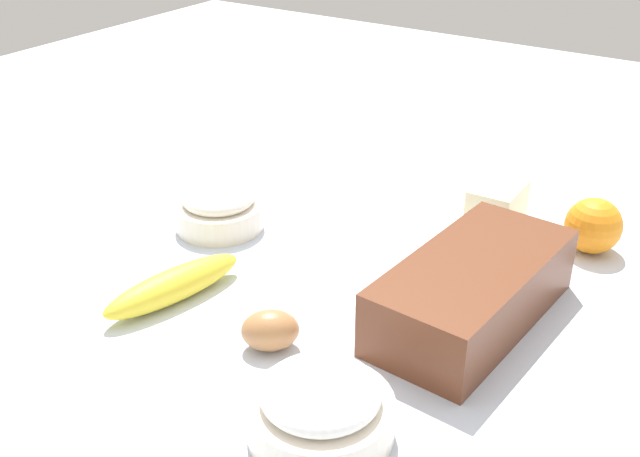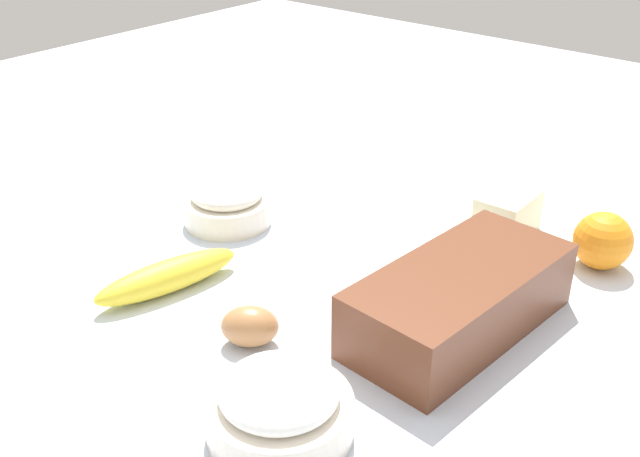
% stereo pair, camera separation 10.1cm
% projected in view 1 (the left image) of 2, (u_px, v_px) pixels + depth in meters
% --- Properties ---
extents(ground_plane, '(2.40, 2.40, 0.02)m').
position_uv_depth(ground_plane, '(320.00, 261.00, 1.03)').
color(ground_plane, silver).
extents(loaf_pan, '(0.29, 0.15, 0.08)m').
position_uv_depth(loaf_pan, '(473.00, 289.00, 0.87)').
color(loaf_pan, brown).
rests_on(loaf_pan, ground_plane).
extents(flour_bowl, '(0.13, 0.13, 0.06)m').
position_uv_depth(flour_bowl, '(219.00, 208.00, 1.09)').
color(flour_bowl, silver).
rests_on(flour_bowl, ground_plane).
extents(sugar_bowl, '(0.14, 0.14, 0.07)m').
position_uv_depth(sugar_bowl, '(320.00, 407.00, 0.71)').
color(sugar_bowl, silver).
rests_on(sugar_bowl, ground_plane).
extents(banana, '(0.20, 0.09, 0.04)m').
position_uv_depth(banana, '(174.00, 285.00, 0.92)').
color(banana, yellow).
rests_on(banana, ground_plane).
extents(orange_fruit, '(0.08, 0.08, 0.08)m').
position_uv_depth(orange_fruit, '(593.00, 226.00, 1.02)').
color(orange_fruit, orange).
rests_on(orange_fruit, ground_plane).
extents(butter_block, '(0.09, 0.07, 0.06)m').
position_uv_depth(butter_block, '(497.00, 205.00, 1.09)').
color(butter_block, '#F4EDB2').
rests_on(butter_block, ground_plane).
extents(egg_near_butter, '(0.08, 0.08, 0.05)m').
position_uv_depth(egg_near_butter, '(270.00, 330.00, 0.84)').
color(egg_near_butter, '#AB7346').
rests_on(egg_near_butter, ground_plane).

